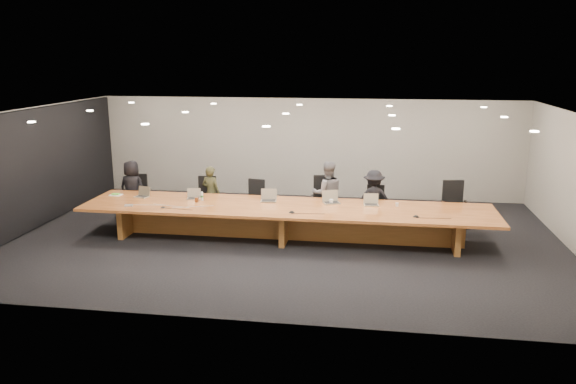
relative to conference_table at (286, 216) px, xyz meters
name	(u,v)px	position (x,y,z in m)	size (l,w,h in m)	color
ground	(286,239)	(0.00, 0.00, -0.52)	(12.00, 12.00, 0.00)	black
back_wall	(307,148)	(0.00, 4.00, 0.88)	(12.00, 0.02, 2.80)	beige
left_wall_panel	(33,170)	(-5.94, 0.00, 0.85)	(0.08, 7.84, 2.74)	black
conference_table	(286,216)	(0.00, 0.00, 0.00)	(9.00, 1.80, 0.75)	brown
chair_far_left	(137,195)	(-4.04, 1.34, 0.01)	(0.54, 0.54, 1.05)	black
chair_left	(206,198)	(-2.19, 1.28, 0.01)	(0.54, 0.54, 1.07)	black
chair_mid_left	(253,200)	(-1.01, 1.30, -0.01)	(0.52, 0.52, 1.02)	black
chair_mid_right	(323,200)	(0.71, 1.31, 0.06)	(0.60, 0.60, 1.17)	black
chair_right	(375,206)	(1.94, 1.27, -0.03)	(0.50, 0.50, 0.99)	black
chair_far_right	(455,206)	(3.77, 1.23, 0.06)	(0.59, 0.59, 1.17)	black
person_a	(132,189)	(-4.09, 1.23, 0.19)	(0.70, 0.45, 1.43)	black
person_b	(211,193)	(-2.05, 1.22, 0.15)	(0.49, 0.32, 1.35)	#31321B
person_c	(327,193)	(0.80, 1.22, 0.25)	(0.75, 0.59, 1.55)	slate
person_d	(374,199)	(1.90, 1.22, 0.16)	(0.88, 0.51, 1.37)	black
laptop_a	(141,192)	(-3.45, 0.30, 0.35)	(0.31, 0.23, 0.25)	#B7AD8C
laptop_b	(193,194)	(-2.20, 0.33, 0.35)	(0.30, 0.22, 0.24)	tan
laptop_c	(268,195)	(-0.46, 0.36, 0.37)	(0.35, 0.26, 0.28)	tan
laptop_d	(332,197)	(0.97, 0.41, 0.37)	(0.36, 0.26, 0.29)	tan
laptop_e	(371,200)	(1.85, 0.36, 0.36)	(0.32, 0.24, 0.25)	#BFB192
water_bottle	(202,196)	(-1.97, 0.22, 0.33)	(0.06, 0.06, 0.19)	silver
amber_mug	(197,200)	(-2.05, 0.07, 0.28)	(0.08, 0.08, 0.10)	#673112
paper_cup_near	(331,202)	(0.96, 0.36, 0.28)	(0.09, 0.09, 0.10)	white
paper_cup_far	(397,205)	(2.41, 0.34, 0.27)	(0.07, 0.07, 0.08)	silver
notepad	(116,195)	(-4.13, 0.39, 0.24)	(0.27, 0.21, 0.02)	silver
lime_gadget	(116,194)	(-4.13, 0.38, 0.26)	(0.18, 0.10, 0.03)	#58BE32
av_box	(129,205)	(-3.41, -0.49, 0.24)	(0.18, 0.13, 0.03)	#B2B2B7
mic_left	(163,207)	(-2.62, -0.52, 0.24)	(0.11, 0.11, 0.03)	black
mic_center	(292,212)	(0.20, -0.47, 0.25)	(0.13, 0.13, 0.03)	black
mic_right	(416,216)	(2.76, -0.42, 0.25)	(0.13, 0.13, 0.03)	black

